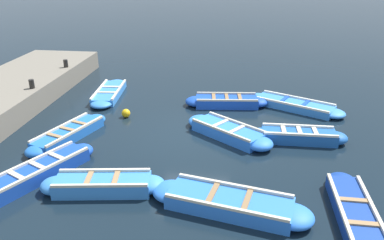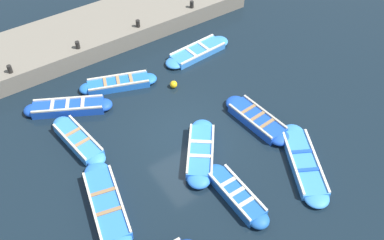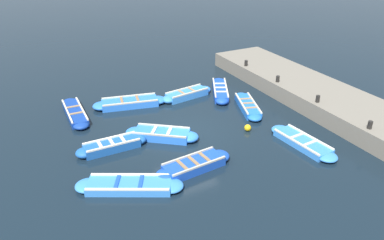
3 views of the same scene
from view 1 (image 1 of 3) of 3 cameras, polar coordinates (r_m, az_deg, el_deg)
ground_plane at (r=12.81m, az=0.35°, el=-2.11°), size 120.00×120.00×0.00m
boat_outer_right at (r=9.99m, az=-13.42°, el=-9.57°), size 3.26×1.17×0.44m
boat_mid_row at (r=12.59m, az=5.53°, el=-1.76°), size 3.23×2.75×0.44m
boat_end_of_row at (r=13.08m, az=-18.27°, el=-2.01°), size 1.82×3.44×0.39m
boat_far_corner at (r=12.71m, az=15.94°, el=-2.35°), size 3.10×0.79×0.44m
boat_bow_out at (r=11.07m, az=-22.30°, el=-7.31°), size 2.30×3.55×0.44m
boat_inner_gap at (r=15.46m, az=15.28°, el=2.22°), size 3.95×2.63×0.35m
boat_tucked at (r=15.23m, az=5.29°, el=2.82°), size 3.41×1.16×0.43m
boat_centre at (r=16.67m, az=-12.48°, el=4.06°), size 1.16×3.63×0.35m
boat_broadside at (r=9.14m, az=5.70°, el=-12.49°), size 4.03×1.76×0.43m
boat_near_quay at (r=9.47m, az=23.80°, el=-13.40°), size 0.87×3.80×0.38m
bollard_north at (r=18.48m, az=-18.69°, el=8.17°), size 0.20×0.20×0.35m
bollard_mid_north at (r=15.86m, az=-23.24°, el=5.07°), size 0.20×0.20×0.35m
buoy_orange_near at (r=14.29m, az=-10.03°, el=1.03°), size 0.32×0.32×0.32m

